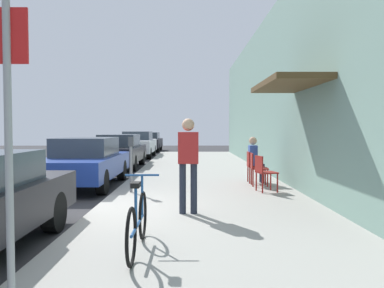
% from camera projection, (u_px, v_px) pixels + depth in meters
% --- Properties ---
extents(ground_plane, '(60.00, 60.00, 0.00)m').
position_uv_depth(ground_plane, '(92.00, 216.00, 7.17)').
color(ground_plane, '#2D2D30').
extents(sidewalk_slab, '(4.50, 32.00, 0.12)m').
position_uv_depth(sidewalk_slab, '(206.00, 194.00, 9.19)').
color(sidewalk_slab, '#9E9B93').
rests_on(sidewalk_slab, ground_plane).
extents(building_facade, '(1.40, 32.00, 5.52)m').
position_uv_depth(building_facade, '(306.00, 82.00, 9.10)').
color(building_facade, gray).
rests_on(building_facade, ground_plane).
extents(parked_car_1, '(1.80, 4.40, 1.38)m').
position_uv_depth(parked_car_1, '(85.00, 161.00, 10.77)').
color(parked_car_1, navy).
rests_on(parked_car_1, ground_plane).
extents(parked_car_2, '(1.80, 4.40, 1.40)m').
position_uv_depth(parked_car_2, '(119.00, 151.00, 15.99)').
color(parked_car_2, black).
rests_on(parked_car_2, ground_plane).
extents(parked_car_3, '(1.80, 4.40, 1.48)m').
position_uv_depth(parked_car_3, '(138.00, 144.00, 21.85)').
color(parked_car_3, silver).
rests_on(parked_car_3, ground_plane).
extents(parked_car_4, '(1.80, 4.40, 1.38)m').
position_uv_depth(parked_car_4, '(148.00, 141.00, 27.56)').
color(parked_car_4, black).
rests_on(parked_car_4, ground_plane).
extents(parking_meter, '(0.12, 0.10, 1.32)m').
position_uv_depth(parking_meter, '(131.00, 160.00, 9.08)').
color(parking_meter, slate).
rests_on(parking_meter, sidewalk_slab).
extents(street_sign, '(0.32, 0.06, 2.60)m').
position_uv_depth(street_sign, '(9.00, 129.00, 3.01)').
color(street_sign, gray).
rests_on(street_sign, sidewalk_slab).
extents(bicycle_0, '(0.46, 1.71, 0.90)m').
position_uv_depth(bicycle_0, '(138.00, 222.00, 4.71)').
color(bicycle_0, black).
rests_on(bicycle_0, sidewalk_slab).
extents(cafe_chair_0, '(0.52, 0.52, 0.87)m').
position_uv_depth(cafe_chair_0, '(264.00, 171.00, 9.15)').
color(cafe_chair_0, maroon).
rests_on(cafe_chair_0, sidewalk_slab).
extents(cafe_chair_1, '(0.46, 0.46, 0.87)m').
position_uv_depth(cafe_chair_1, '(256.00, 167.00, 10.12)').
color(cafe_chair_1, maroon).
rests_on(cafe_chair_1, sidewalk_slab).
extents(cafe_chair_2, '(0.45, 0.45, 0.87)m').
position_uv_depth(cafe_chair_2, '(253.00, 165.00, 10.70)').
color(cafe_chair_2, maroon).
rests_on(cafe_chair_2, sidewalk_slab).
extents(seated_patron_2, '(0.43, 0.36, 1.29)m').
position_uv_depth(seated_patron_2, '(255.00, 158.00, 10.69)').
color(seated_patron_2, '#232838').
rests_on(seated_patron_2, sidewalk_slab).
extents(pedestrian_standing, '(0.36, 0.22, 1.70)m').
position_uv_depth(pedestrian_standing, '(188.00, 158.00, 6.77)').
color(pedestrian_standing, '#232838').
rests_on(pedestrian_standing, sidewalk_slab).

